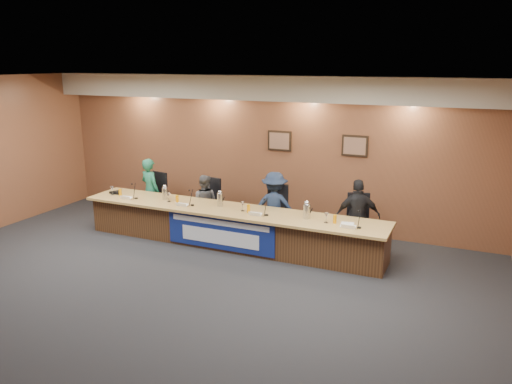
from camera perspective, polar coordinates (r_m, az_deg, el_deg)
floor at (r=7.92m, az=-10.97°, el=-11.60°), size 10.00×10.00×0.00m
ceiling at (r=7.12m, az=-12.25°, el=12.19°), size 10.00×8.00×0.04m
wall_back at (r=10.78m, az=0.77°, el=4.71°), size 10.00×0.04×3.20m
soffit at (r=10.40m, az=0.24°, el=11.84°), size 10.00×0.50×0.50m
dais_body at (r=9.68m, az=-2.99°, el=-4.12°), size 6.00×0.80×0.70m
dais_top at (r=9.53m, az=-3.16°, el=-2.07°), size 6.10×0.95×0.05m
banner at (r=9.33m, az=-4.15°, el=-4.69°), size 2.20×0.02×0.65m
banner_text_upper at (r=9.25m, az=-4.21°, el=-3.55°), size 2.00×0.01×0.10m
banner_text_lower at (r=9.34m, az=-4.17°, el=-5.18°), size 1.60×0.01×0.28m
wall_photo_left at (r=10.56m, az=2.71°, el=5.86°), size 0.52×0.04×0.42m
wall_photo_right at (r=10.10m, az=11.23°, el=5.19°), size 0.52×0.04×0.42m
panelist_a at (r=11.22m, az=-11.99°, el=0.17°), size 0.60×0.49×1.43m
panelist_b at (r=10.53m, az=-5.93°, el=-1.21°), size 0.66×0.56×1.19m
panelist_c at (r=9.84m, az=2.12°, el=-1.68°), size 1.00×0.72×1.39m
panelist_d at (r=9.38m, az=11.54°, el=-2.78°), size 0.89×0.61×1.41m
office_chair_a at (r=11.36m, az=-11.63°, el=-0.87°), size 0.56×0.56×0.08m
office_chair_b at (r=10.65m, az=-5.64°, el=-1.68°), size 0.54×0.54×0.08m
office_chair_c at (r=9.99m, az=2.32°, el=-2.73°), size 0.58×0.58×0.08m
office_chair_d at (r=9.54m, az=11.60°, el=-3.89°), size 0.60×0.60×0.08m
nameplate_a at (r=10.48m, az=-14.73°, el=-0.59°), size 0.24×0.08×0.10m
microphone_a at (r=10.49m, az=-13.55°, el=-0.69°), size 0.07×0.07×0.02m
juice_glass_a at (r=10.76m, az=-15.25°, el=-0.06°), size 0.06×0.06×0.15m
water_glass_a at (r=10.89m, az=-16.10°, el=0.14°), size 0.08×0.08×0.18m
nameplate_b at (r=9.74m, az=-8.57°, el=-1.40°), size 0.24×0.08×0.10m
microphone_b at (r=9.79m, az=-7.30°, el=-1.49°), size 0.07×0.07×0.02m
juice_glass_b at (r=10.01m, az=-9.00°, el=-0.81°), size 0.06×0.06×0.15m
water_glass_b at (r=10.12m, az=-9.95°, el=-0.60°), size 0.08×0.08×0.18m
nameplate_c at (r=9.05m, az=-0.17°, el=-2.49°), size 0.24×0.08×0.10m
microphone_c at (r=9.10m, az=1.20°, el=-2.64°), size 0.07×0.07×0.02m
juice_glass_c at (r=9.26m, az=-0.86°, el=-1.91°), size 0.06×0.06×0.15m
water_glass_c at (r=9.35m, az=-1.55°, el=-1.65°), size 0.08×0.08×0.18m
nameplate_d at (r=8.52m, az=10.48°, el=-3.87°), size 0.24×0.08×0.10m
microphone_d at (r=8.59m, az=11.70°, el=-4.00°), size 0.07×0.07×0.02m
juice_glass_d at (r=8.75m, az=9.00°, el=-3.08°), size 0.06×0.06×0.15m
water_glass_d at (r=8.75m, az=8.03°, el=-2.94°), size 0.08×0.08×0.18m
carafe_left at (r=10.27m, az=-10.36°, el=-0.18°), size 0.11×0.11×0.25m
carafe_mid at (r=9.66m, az=-4.12°, el=-0.90°), size 0.12×0.12×0.26m
carafe_right at (r=8.94m, az=5.83°, el=-2.22°), size 0.13×0.13×0.26m
speakerphone at (r=11.00m, az=-15.63°, el=-0.04°), size 0.32×0.32×0.05m
paper_stack at (r=8.73m, az=10.37°, el=-3.70°), size 0.26×0.33×0.01m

